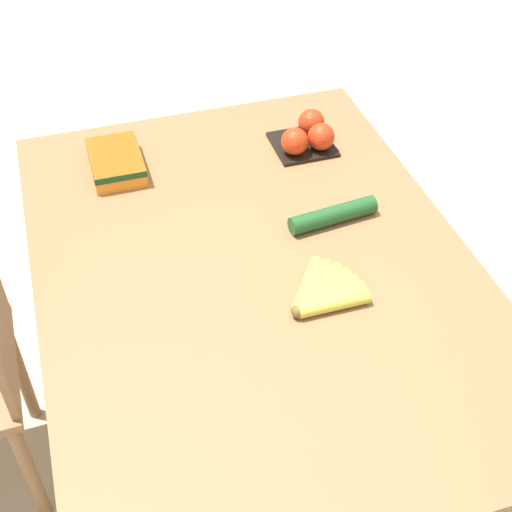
{
  "coord_description": "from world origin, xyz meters",
  "views": [
    {
      "loc": [
        -1.14,
        0.35,
        1.91
      ],
      "look_at": [
        0.0,
        0.0,
        0.81
      ],
      "focal_mm": 50.0,
      "sensor_mm": 36.0,
      "label": 1
    }
  ],
  "objects_px": {
    "cucumber_near": "(333,215)",
    "banana_bunch": "(322,294)",
    "tomato_pack": "(308,135)",
    "carrot_bag": "(116,161)"
  },
  "relations": [
    {
      "from": "banana_bunch",
      "to": "tomato_pack",
      "type": "height_order",
      "value": "tomato_pack"
    },
    {
      "from": "carrot_bag",
      "to": "cucumber_near",
      "type": "height_order",
      "value": "carrot_bag"
    },
    {
      "from": "banana_bunch",
      "to": "tomato_pack",
      "type": "bearing_deg",
      "value": -17.25
    },
    {
      "from": "banana_bunch",
      "to": "tomato_pack",
      "type": "distance_m",
      "value": 0.59
    },
    {
      "from": "banana_bunch",
      "to": "cucumber_near",
      "type": "bearing_deg",
      "value": -27.04
    },
    {
      "from": "banana_bunch",
      "to": "carrot_bag",
      "type": "distance_m",
      "value": 0.71
    },
    {
      "from": "carrot_bag",
      "to": "cucumber_near",
      "type": "distance_m",
      "value": 0.6
    },
    {
      "from": "cucumber_near",
      "to": "carrot_bag",
      "type": "bearing_deg",
      "value": 51.7
    },
    {
      "from": "carrot_bag",
      "to": "cucumber_near",
      "type": "relative_size",
      "value": 0.86
    },
    {
      "from": "cucumber_near",
      "to": "banana_bunch",
      "type": "bearing_deg",
      "value": 152.96
    }
  ]
}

